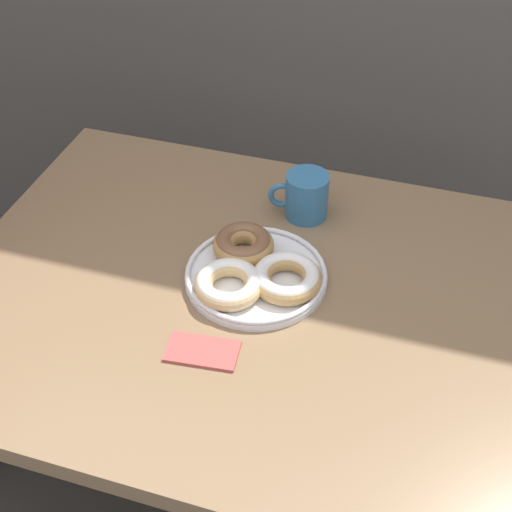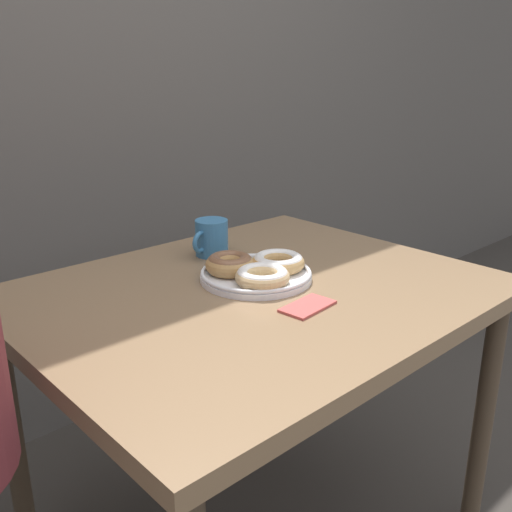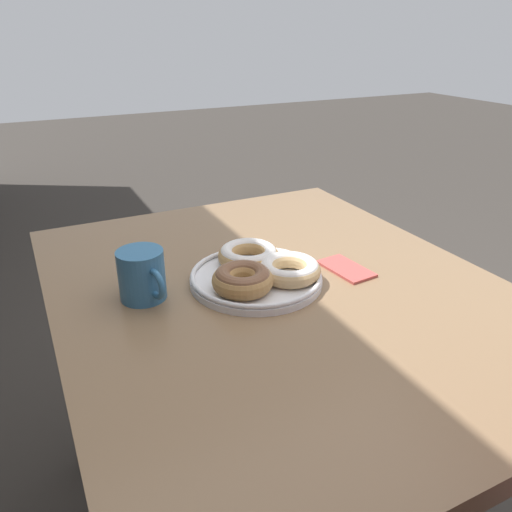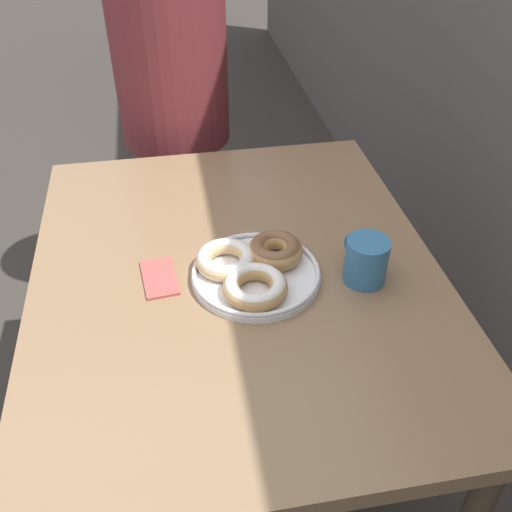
# 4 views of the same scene
# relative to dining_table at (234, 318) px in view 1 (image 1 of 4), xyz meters

# --- Properties ---
(dining_table) EXTENTS (1.07, 0.87, 0.75)m
(dining_table) POSITION_rel_dining_table_xyz_m (0.00, 0.00, 0.00)
(dining_table) COLOR #846647
(dining_table) RESTS_ON ground_plane
(donut_plate) EXTENTS (0.27, 0.28, 0.06)m
(donut_plate) POSITION_rel_dining_table_xyz_m (0.03, 0.03, 0.11)
(donut_plate) COLOR white
(donut_plate) RESTS_ON dining_table
(coffee_mug) EXTENTS (0.12, 0.09, 0.10)m
(coffee_mug) POSITION_rel_dining_table_xyz_m (0.07, 0.26, 0.13)
(coffee_mug) COLOR teal
(coffee_mug) RESTS_ON dining_table
(napkin) EXTENTS (0.13, 0.08, 0.01)m
(napkin) POSITION_rel_dining_table_xyz_m (-0.00, -0.16, 0.08)
(napkin) COLOR #BC4C47
(napkin) RESTS_ON dining_table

